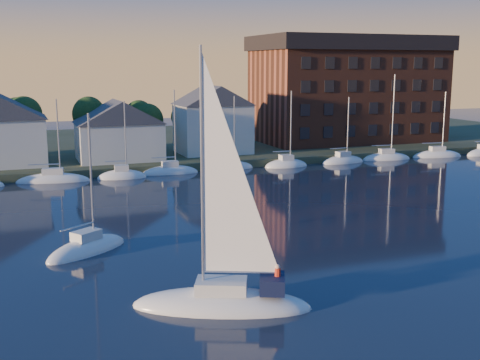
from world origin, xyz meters
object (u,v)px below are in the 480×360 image
condo_block (348,88)px  hero_sailboat (224,297)px  clubhouse_east (213,119)px  drifting_sailboat_left (87,251)px  clubhouse_centre (119,129)px

condo_block → hero_sailboat: condo_block is taller
clubhouse_east → drifting_sailboat_left: bearing=-120.1°
condo_block → clubhouse_east: bearing=-167.1°
clubhouse_east → condo_block: 26.94m
hero_sailboat → drifting_sailboat_left: (-6.13, 13.44, -0.55)m
clubhouse_east → hero_sailboat: 55.63m
hero_sailboat → drifting_sailboat_left: 14.78m
drifting_sailboat_left → hero_sailboat: bearing=-100.0°
condo_block → drifting_sailboat_left: bearing=-137.1°
clubhouse_east → clubhouse_centre: bearing=-171.9°
drifting_sailboat_left → clubhouse_centre: bearing=42.2°
condo_block → hero_sailboat: size_ratio=1.96×
hero_sailboat → drifting_sailboat_left: bearing=-41.8°
condo_block → drifting_sailboat_left: 67.29m
clubhouse_east → condo_block: size_ratio=0.34×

